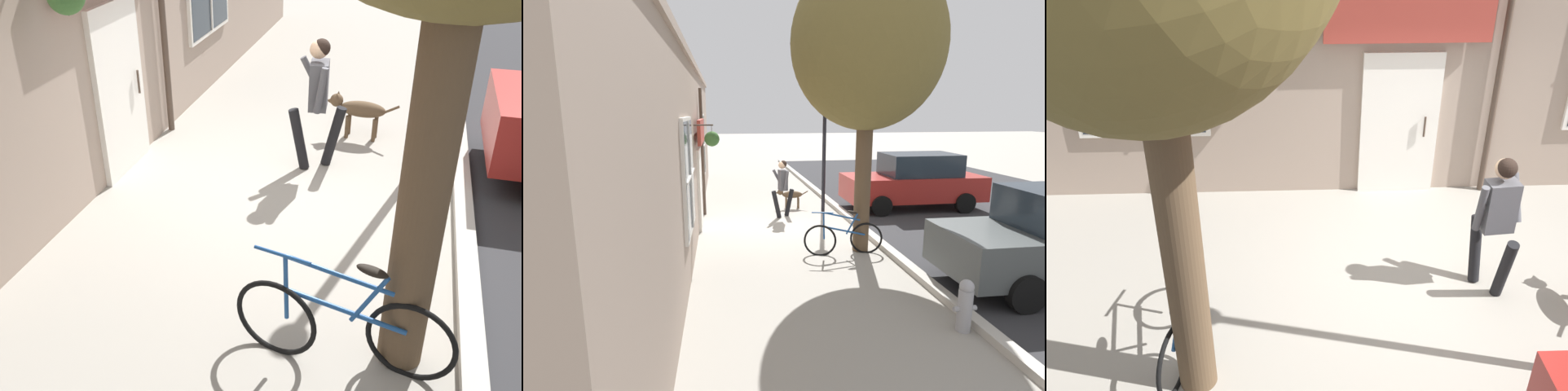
% 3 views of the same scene
% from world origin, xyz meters
% --- Properties ---
extents(ground_plane, '(90.00, 90.00, 0.00)m').
position_xyz_m(ground_plane, '(0.00, 0.00, 0.00)').
color(ground_plane, gray).
extents(storefront_facade, '(0.95, 18.00, 4.27)m').
position_xyz_m(storefront_facade, '(-2.34, -0.00, 2.15)').
color(storefront_facade, gray).
rests_on(storefront_facade, ground_plane).
extents(pedestrian_walking, '(0.71, 0.55, 1.67)m').
position_xyz_m(pedestrian_walking, '(0.16, 0.77, 1.00)').
color(pedestrian_walking, black).
rests_on(pedestrian_walking, ground_plane).
extents(leaning_bicycle, '(1.74, 0.21, 1.01)m').
position_xyz_m(leaning_bicycle, '(0.97, -2.58, 0.38)').
color(leaning_bicycle, black).
rests_on(leaning_bicycle, ground_plane).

